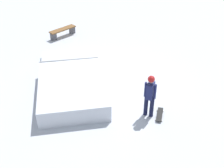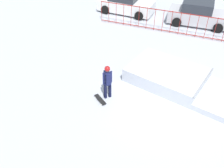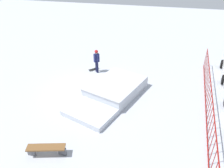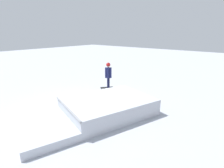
{
  "view_description": "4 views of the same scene",
  "coord_description": "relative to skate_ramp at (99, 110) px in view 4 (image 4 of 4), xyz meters",
  "views": [
    {
      "loc": [
        -9.39,
        4.38,
        6.97
      ],
      "look_at": [
        -1.44,
        0.26,
        0.9
      ],
      "focal_mm": 46.01,
      "sensor_mm": 36.0,
      "label": 1
    },
    {
      "loc": [
        0.15,
        -8.95,
        7.8
      ],
      "look_at": [
        -2.43,
        -0.81,
        1.0
      ],
      "focal_mm": 40.53,
      "sensor_mm": 36.0,
      "label": 2
    },
    {
      "loc": [
        10.9,
        4.27,
        7.25
      ],
      "look_at": [
        -0.25,
        1.23,
        0.6
      ],
      "focal_mm": 34.8,
      "sensor_mm": 36.0,
      "label": 3
    },
    {
      "loc": [
        5.03,
        6.15,
        3.46
      ],
      "look_at": [
        -1.61,
        0.61,
        0.9
      ],
      "focal_mm": 28.53,
      "sensor_mm": 36.0,
      "label": 4
    }
  ],
  "objects": [
    {
      "name": "ground_plane",
      "position": [
        -0.14,
        -1.34,
        -0.32
      ],
      "size": [
        60.0,
        60.0,
        0.0
      ],
      "primitive_type": "plane",
      "color": "#B2B7C1"
    },
    {
      "name": "skate_ramp",
      "position": [
        0.0,
        0.0,
        0.0
      ],
      "size": [
        5.93,
        4.11,
        0.74
      ],
      "rotation": [
        0.0,
        0.0,
        -0.31
      ],
      "color": "silver",
      "rests_on": "ground"
    },
    {
      "name": "skateboard",
      "position": [
        -3.1,
        -2.28,
        -0.24
      ],
      "size": [
        0.74,
        0.67,
        0.09
      ],
      "rotation": [
        0.0,
        0.0,
        5.57
      ],
      "color": "black",
      "rests_on": "ground"
    },
    {
      "name": "skater",
      "position": [
        -2.86,
        -1.93,
        0.69
      ],
      "size": [
        0.41,
        0.43,
        1.73
      ],
      "rotation": [
        0.0,
        0.0,
        5.4
      ],
      "color": "black",
      "rests_on": "ground"
    }
  ]
}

